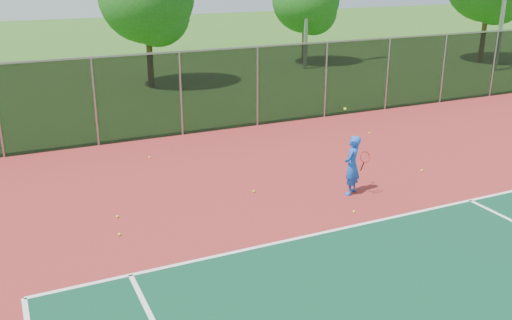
{
  "coord_description": "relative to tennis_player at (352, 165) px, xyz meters",
  "views": [
    {
      "loc": [
        -8.93,
        -7.16,
        5.98
      ],
      "look_at": [
        -3.29,
        5.0,
        1.3
      ],
      "focal_mm": 40.0,
      "sensor_mm": 36.0,
      "label": 1
    }
  ],
  "objects": [
    {
      "name": "ground",
      "position": [
        0.58,
        -4.74,
        -0.84
      ],
      "size": [
        120.0,
        120.0,
        0.0
      ],
      "primitive_type": "plane",
      "color": "#285418",
      "rests_on": "ground"
    },
    {
      "name": "court_apron",
      "position": [
        0.58,
        -2.74,
        -0.83
      ],
      "size": [
        30.0,
        20.0,
        0.02
      ],
      "primitive_type": "cube",
      "color": "maroon",
      "rests_on": "ground"
    },
    {
      "name": "fence_back",
      "position": [
        0.58,
        7.26,
        0.72
      ],
      "size": [
        30.0,
        0.06,
        3.03
      ],
      "color": "black",
      "rests_on": "court_apron"
    },
    {
      "name": "tennis_player",
      "position": [
        0.0,
        0.0,
        0.0
      ],
      "size": [
        0.71,
        0.75,
        2.4
      ],
      "color": "blue",
      "rests_on": "court_apron"
    },
    {
      "name": "practice_ball_0",
      "position": [
        -0.63,
        -1.1,
        -0.78
      ],
      "size": [
        0.07,
        0.07,
        0.07
      ],
      "primitive_type": "sphere",
      "color": "#CFE71A",
      "rests_on": "court_apron"
    },
    {
      "name": "practice_ball_1",
      "position": [
        3.81,
        4.46,
        -0.78
      ],
      "size": [
        0.07,
        0.07,
        0.07
      ],
      "primitive_type": "sphere",
      "color": "#CFE71A",
      "rests_on": "court_apron"
    },
    {
      "name": "practice_ball_2",
      "position": [
        -6.08,
        1.1,
        -0.78
      ],
      "size": [
        0.07,
        0.07,
        0.07
      ],
      "primitive_type": "sphere",
      "color": "#CFE71A",
      "rests_on": "court_apron"
    },
    {
      "name": "practice_ball_3",
      "position": [
        -6.24,
        0.11,
        -0.78
      ],
      "size": [
        0.07,
        0.07,
        0.07
      ],
      "primitive_type": "sphere",
      "color": "#CFE71A",
      "rests_on": "court_apron"
    },
    {
      "name": "practice_ball_5",
      "position": [
        2.9,
        0.53,
        -0.78
      ],
      "size": [
        0.07,
        0.07,
        0.07
      ],
      "primitive_type": "sphere",
      "color": "#CFE71A",
      "rests_on": "court_apron"
    },
    {
      "name": "practice_ball_6",
      "position": [
        -2.36,
        1.16,
        -0.78
      ],
      "size": [
        0.07,
        0.07,
        0.07
      ],
      "primitive_type": "sphere",
      "color": "#CFE71A",
      "rests_on": "court_apron"
    },
    {
      "name": "practice_ball_7",
      "position": [
        -4.2,
        5.18,
        -0.78
      ],
      "size": [
        0.07,
        0.07,
        0.07
      ],
      "primitive_type": "sphere",
      "color": "#CFE71A",
      "rests_on": "court_apron"
    },
    {
      "name": "tree_back_mid",
      "position": [
        9.14,
        18.55,
        2.89
      ],
      "size": [
        4.05,
        4.05,
        5.94
      ],
      "color": "#3D2A16",
      "rests_on": "ground"
    }
  ]
}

